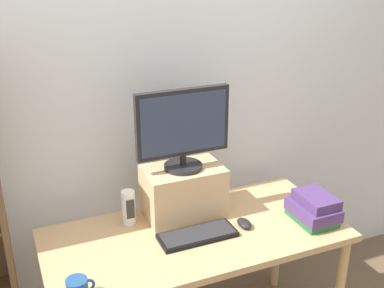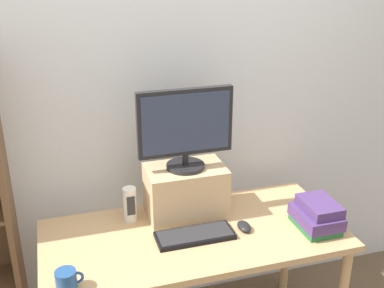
% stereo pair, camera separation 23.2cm
% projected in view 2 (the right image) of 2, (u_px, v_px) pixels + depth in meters
% --- Properties ---
extents(back_wall, '(7.00, 0.08, 2.60)m').
position_uv_depth(back_wall, '(167.00, 100.00, 2.67)').
color(back_wall, silver).
rests_on(back_wall, ground_plane).
extents(desk, '(1.51, 0.70, 0.76)m').
position_uv_depth(desk, '(194.00, 246.00, 2.45)').
color(desk, tan).
rests_on(desk, ground_plane).
extents(riser_box, '(0.41, 0.26, 0.27)m').
position_uv_depth(riser_box, '(186.00, 191.00, 2.54)').
color(riser_box, tan).
rests_on(riser_box, desk).
extents(computer_monitor, '(0.49, 0.20, 0.42)m').
position_uv_depth(computer_monitor, '(185.00, 127.00, 2.41)').
color(computer_monitor, black).
rests_on(computer_monitor, riser_box).
extents(keyboard, '(0.39, 0.16, 0.02)m').
position_uv_depth(keyboard, '(195.00, 235.00, 2.37)').
color(keyboard, black).
rests_on(keyboard, desk).
extents(computer_mouse, '(0.06, 0.10, 0.04)m').
position_uv_depth(computer_mouse, '(244.00, 226.00, 2.44)').
color(computer_mouse, black).
rests_on(computer_mouse, desk).
extents(book_stack, '(0.19, 0.25, 0.15)m').
position_uv_depth(book_stack, '(317.00, 215.00, 2.44)').
color(book_stack, '#236B38').
rests_on(book_stack, desk).
extents(coffee_mug, '(0.12, 0.09, 0.09)m').
position_uv_depth(coffee_mug, '(67.00, 280.00, 2.00)').
color(coffee_mug, '#234C84').
rests_on(coffee_mug, desk).
extents(desk_speaker, '(0.07, 0.07, 0.19)m').
position_uv_depth(desk_speaker, '(130.00, 204.00, 2.50)').
color(desk_speaker, silver).
rests_on(desk_speaker, desk).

